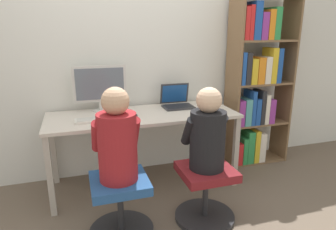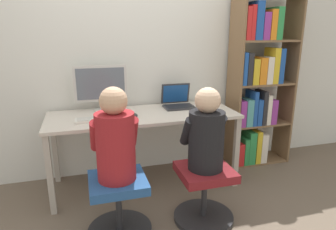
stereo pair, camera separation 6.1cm
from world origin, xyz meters
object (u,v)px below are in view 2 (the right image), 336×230
office_chair_right (204,192)px  office_chair_left (119,204)px  laptop (178,102)px  desktop_monitor (101,87)px  keyboard (101,119)px  bookshelf (258,86)px  person_at_laptop (206,134)px  person_at_monitor (115,139)px

office_chair_right → office_chair_left: bearing=178.1°
laptop → office_chair_left: laptop is taller
desktop_monitor → office_chair_right: desktop_monitor is taller
desktop_monitor → laptop: desktop_monitor is taller
laptop → keyboard: bearing=-162.0°
office_chair_right → desktop_monitor: bearing=127.1°
office_chair_right → bookshelf: bearing=41.3°
keyboard → bookshelf: size_ratio=0.24×
office_chair_left → bookshelf: 2.06m
bookshelf → keyboard: bearing=-171.7°
office_chair_right → person_at_laptop: person_at_laptop is taller
person_at_laptop → desktop_monitor: bearing=127.3°
desktop_monitor → office_chair_left: desktop_monitor is taller
person_at_monitor → person_at_laptop: bearing=-2.0°
office_chair_right → person_at_monitor: size_ratio=0.72×
laptop → bookshelf: bearing=-0.5°
laptop → office_chair_right: (-0.06, -0.90, -0.56)m
laptop → person_at_monitor: bearing=-131.3°
person_at_monitor → keyboard: bearing=95.8°
keyboard → office_chair_right: 1.13m
desktop_monitor → bookshelf: 1.76m
person_at_monitor → person_at_laptop: size_ratio=1.06×
keyboard → bookshelf: bookshelf is taller
desktop_monitor → person_at_laptop: size_ratio=0.78×
office_chair_left → bookshelf: (1.73, 0.87, 0.68)m
office_chair_left → bookshelf: size_ratio=0.26×
office_chair_left → bookshelf: bookshelf is taller
keyboard → person_at_laptop: size_ratio=0.69×
office_chair_left → person_at_monitor: (0.00, 0.01, 0.53)m
office_chair_left → desktop_monitor: bearing=91.4°
office_chair_right → bookshelf: bookshelf is taller
desktop_monitor → person_at_laptop: bearing=-52.7°
bookshelf → office_chair_left: bearing=-153.3°
keyboard → desktop_monitor: bearing=83.5°
laptop → office_chair_left: 1.30m
desktop_monitor → keyboard: 0.41m
laptop → bookshelf: bookshelf is taller
bookshelf → laptop: bearing=179.5°
person_at_monitor → laptop: bearing=48.7°
office_chair_left → office_chair_right: bearing=-1.9°
bookshelf → office_chair_right: bearing=-138.7°
desktop_monitor → bookshelf: (1.75, -0.08, -0.08)m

